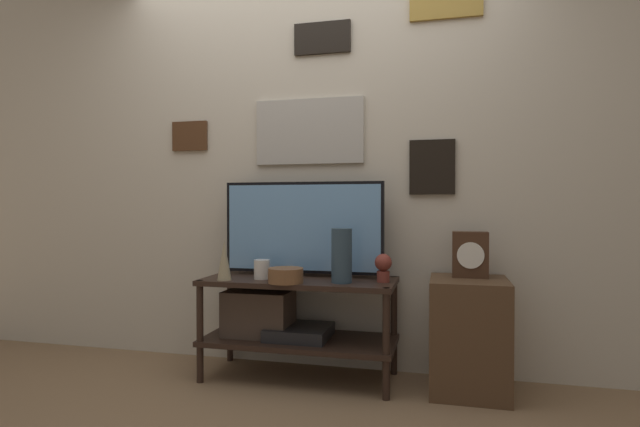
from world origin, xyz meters
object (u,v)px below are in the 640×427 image
Objects in this scene: television at (303,228)px; decorative_bust at (383,266)px; candle_jar at (262,269)px; vase_wide_bowl at (286,275)px; mantel_clock at (470,254)px; vase_tall_ceramic at (342,256)px; vase_slim_bronze at (224,260)px.

television reaches higher than decorative_bust.
vase_wide_bowl is at bearing -29.85° from candle_jar.
mantel_clock is at bearing -1.34° from television.
vase_tall_ceramic is 1.31× the size of vase_slim_bronze.
vase_slim_bronze is (-0.40, -0.27, -0.18)m from television.
decorative_bust is at bearing -168.83° from mantel_clock.
decorative_bust is at bearing 4.48° from candle_jar.
vase_slim_bronze is 0.91× the size of mantel_clock.
vase_slim_bronze is at bearing -153.47° from candle_jar.
television is at bearing 34.13° from vase_slim_bronze.
candle_jar is (-0.48, 0.03, -0.10)m from vase_tall_ceramic.
vase_tall_ceramic reaches higher than decorative_bust.
television is 6.22× the size of decorative_bust.
candle_jar is at bearing -175.52° from decorative_bust.
decorative_bust reaches higher than candle_jar.
vase_tall_ceramic is 0.25m from decorative_bust.
decorative_bust is at bearing 21.22° from vase_tall_ceramic.
vase_wide_bowl is 0.21m from candle_jar.
vase_slim_bronze is at bearing -170.40° from decorative_bust.
candle_jar is at bearing 176.39° from vase_tall_ceramic.
television reaches higher than vase_wide_bowl.
candle_jar is (-0.18, 0.10, 0.02)m from vase_wide_bowl.
vase_slim_bronze is (-0.37, 0.01, 0.07)m from vase_wide_bowl.
decorative_bust is (0.71, 0.06, 0.03)m from candle_jar.
vase_tall_ceramic reaches higher than vase_wide_bowl.
vase_tall_ceramic is at bearing 5.58° from vase_slim_bronze.
vase_wide_bowl is at bearing -94.55° from television.
vase_tall_ceramic reaches higher than vase_slim_bronze.
vase_wide_bowl is 0.55m from decorative_bust.
mantel_clock is (0.70, 0.18, 0.01)m from vase_tall_ceramic.
mantel_clock is (1.00, 0.25, 0.12)m from vase_wide_bowl.
mantel_clock is (1.18, 0.15, 0.10)m from candle_jar.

